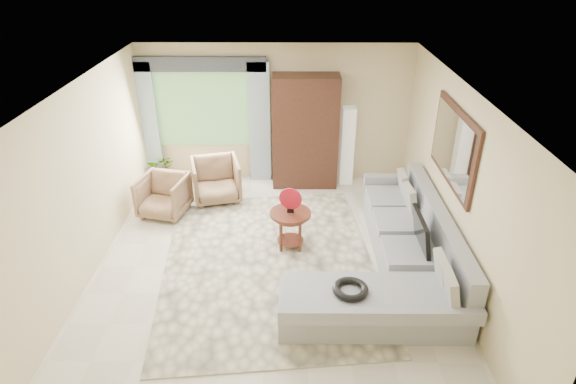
{
  "coord_description": "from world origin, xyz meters",
  "views": [
    {
      "loc": [
        0.3,
        -5.63,
        4.21
      ],
      "look_at": [
        0.25,
        0.35,
        1.05
      ],
      "focal_mm": 30.0,
      "sensor_mm": 36.0,
      "label": 1
    }
  ],
  "objects_px": {
    "coffee_table": "(290,229)",
    "armchair_right": "(216,180)",
    "floor_lamp": "(347,146)",
    "sectional_sofa": "(398,259)",
    "armchair_left": "(164,196)",
    "tv_screen": "(421,232)",
    "armoire": "(305,132)",
    "potted_plant": "(162,168)"
  },
  "relations": [
    {
      "from": "armchair_right",
      "to": "armoire",
      "type": "xyz_separation_m",
      "value": [
        1.6,
        0.66,
        0.67
      ]
    },
    {
      "from": "armchair_left",
      "to": "armoire",
      "type": "distance_m",
      "value": 2.79
    },
    {
      "from": "sectional_sofa",
      "to": "floor_lamp",
      "type": "bearing_deg",
      "value": 98.33
    },
    {
      "from": "tv_screen",
      "to": "armoire",
      "type": "xyz_separation_m",
      "value": [
        -1.5,
        2.87,
        0.33
      ]
    },
    {
      "from": "armoire",
      "to": "coffee_table",
      "type": "bearing_deg",
      "value": -96.9
    },
    {
      "from": "floor_lamp",
      "to": "armchair_left",
      "type": "bearing_deg",
      "value": -158.67
    },
    {
      "from": "armchair_left",
      "to": "floor_lamp",
      "type": "relative_size",
      "value": 0.51
    },
    {
      "from": "sectional_sofa",
      "to": "potted_plant",
      "type": "xyz_separation_m",
      "value": [
        -3.98,
        2.95,
        0.0
      ]
    },
    {
      "from": "coffee_table",
      "to": "tv_screen",
      "type": "bearing_deg",
      "value": -21.03
    },
    {
      "from": "sectional_sofa",
      "to": "armchair_left",
      "type": "distance_m",
      "value": 4.03
    },
    {
      "from": "sectional_sofa",
      "to": "coffee_table",
      "type": "distance_m",
      "value": 1.66
    },
    {
      "from": "armchair_right",
      "to": "coffee_table",
      "type": "bearing_deg",
      "value": -63.39
    },
    {
      "from": "armchair_left",
      "to": "armchair_right",
      "type": "height_order",
      "value": "armchair_right"
    },
    {
      "from": "armchair_left",
      "to": "armoire",
      "type": "xyz_separation_m",
      "value": [
        2.42,
        1.2,
        0.7
      ]
    },
    {
      "from": "armchair_left",
      "to": "potted_plant",
      "type": "relative_size",
      "value": 1.34
    },
    {
      "from": "armchair_right",
      "to": "potted_plant",
      "type": "distance_m",
      "value": 1.35
    },
    {
      "from": "sectional_sofa",
      "to": "coffee_table",
      "type": "xyz_separation_m",
      "value": [
        -1.5,
        0.7,
        0.04
      ]
    },
    {
      "from": "coffee_table",
      "to": "floor_lamp",
      "type": "height_order",
      "value": "floor_lamp"
    },
    {
      "from": "armchair_right",
      "to": "potted_plant",
      "type": "xyz_separation_m",
      "value": [
        -1.15,
        0.71,
        -0.09
      ]
    },
    {
      "from": "sectional_sofa",
      "to": "potted_plant",
      "type": "bearing_deg",
      "value": 143.47
    },
    {
      "from": "sectional_sofa",
      "to": "coffee_table",
      "type": "height_order",
      "value": "sectional_sofa"
    },
    {
      "from": "armchair_left",
      "to": "tv_screen",
      "type": "bearing_deg",
      "value": -10.46
    },
    {
      "from": "armchair_right",
      "to": "potted_plant",
      "type": "bearing_deg",
      "value": 133.75
    },
    {
      "from": "sectional_sofa",
      "to": "armchair_left",
      "type": "height_order",
      "value": "sectional_sofa"
    },
    {
      "from": "armchair_right",
      "to": "floor_lamp",
      "type": "xyz_separation_m",
      "value": [
        2.4,
        0.72,
        0.37
      ]
    },
    {
      "from": "sectional_sofa",
      "to": "tv_screen",
      "type": "bearing_deg",
      "value": 5.57
    },
    {
      "from": "sectional_sofa",
      "to": "tv_screen",
      "type": "distance_m",
      "value": 0.51
    },
    {
      "from": "sectional_sofa",
      "to": "floor_lamp",
      "type": "height_order",
      "value": "floor_lamp"
    },
    {
      "from": "armoire",
      "to": "floor_lamp",
      "type": "bearing_deg",
      "value": 4.29
    },
    {
      "from": "coffee_table",
      "to": "armchair_right",
      "type": "xyz_separation_m",
      "value": [
        -1.34,
        1.53,
        0.06
      ]
    },
    {
      "from": "armchair_right",
      "to": "armoire",
      "type": "bearing_deg",
      "value": 7.86
    },
    {
      "from": "tv_screen",
      "to": "armoire",
      "type": "distance_m",
      "value": 3.26
    },
    {
      "from": "armchair_right",
      "to": "sectional_sofa",
      "type": "bearing_deg",
      "value": -52.76
    },
    {
      "from": "potted_plant",
      "to": "armoire",
      "type": "distance_m",
      "value": 2.85
    },
    {
      "from": "sectional_sofa",
      "to": "coffee_table",
      "type": "relative_size",
      "value": 5.62
    },
    {
      "from": "floor_lamp",
      "to": "sectional_sofa",
      "type": "bearing_deg",
      "value": -81.67
    },
    {
      "from": "tv_screen",
      "to": "floor_lamp",
      "type": "xyz_separation_m",
      "value": [
        -0.7,
        2.93,
        0.03
      ]
    },
    {
      "from": "coffee_table",
      "to": "armchair_right",
      "type": "height_order",
      "value": "armchair_right"
    },
    {
      "from": "tv_screen",
      "to": "floor_lamp",
      "type": "distance_m",
      "value": 3.01
    },
    {
      "from": "tv_screen",
      "to": "armoire",
      "type": "height_order",
      "value": "armoire"
    },
    {
      "from": "coffee_table",
      "to": "floor_lamp",
      "type": "distance_m",
      "value": 2.53
    },
    {
      "from": "tv_screen",
      "to": "armchair_left",
      "type": "relative_size",
      "value": 0.96
    }
  ]
}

